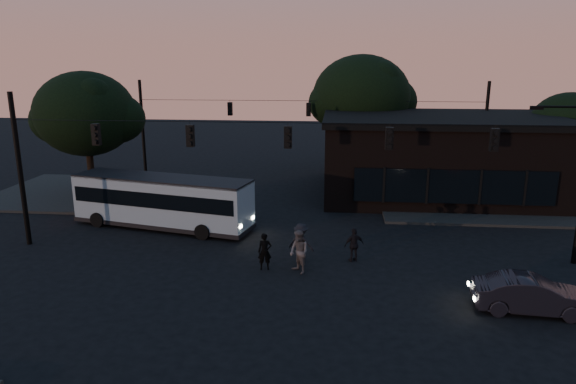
# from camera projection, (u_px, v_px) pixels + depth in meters

# --- Properties ---
(ground) EXTENTS (120.00, 120.00, 0.00)m
(ground) POSITION_uv_depth(u_px,v_px,m) (278.00, 289.00, 20.57)
(ground) COLOR black
(ground) RESTS_ON ground
(sidewalk_far_right) EXTENTS (14.00, 10.00, 0.15)m
(sidewalk_far_right) POSITION_uv_depth(u_px,v_px,m) (489.00, 202.00, 32.93)
(sidewalk_far_right) COLOR black
(sidewalk_far_right) RESTS_ON ground
(sidewalk_far_left) EXTENTS (14.00, 10.00, 0.15)m
(sidewalk_far_left) POSITION_uv_depth(u_px,v_px,m) (100.00, 193.00, 35.37)
(sidewalk_far_left) COLOR black
(sidewalk_far_left) RESTS_ON ground
(building) EXTENTS (15.40, 10.41, 5.40)m
(building) POSITION_uv_depth(u_px,v_px,m) (438.00, 156.00, 34.47)
(building) COLOR black
(building) RESTS_ON ground
(tree_behind) EXTENTS (7.60, 7.60, 9.43)m
(tree_behind) POSITION_uv_depth(u_px,v_px,m) (361.00, 97.00, 39.89)
(tree_behind) COLOR black
(tree_behind) RESTS_ON ground
(tree_right) EXTENTS (5.20, 5.20, 6.86)m
(tree_right) POSITION_uv_depth(u_px,v_px,m) (569.00, 125.00, 35.10)
(tree_right) COLOR black
(tree_right) RESTS_ON ground
(tree_left) EXTENTS (6.40, 6.40, 8.30)m
(tree_left) POSITION_uv_depth(u_px,v_px,m) (86.00, 114.00, 33.05)
(tree_left) COLOR black
(tree_left) RESTS_ON ground
(signal_rig_near) EXTENTS (26.24, 0.30, 7.50)m
(signal_rig_near) POSITION_uv_depth(u_px,v_px,m) (288.00, 161.00, 23.33)
(signal_rig_near) COLOR black
(signal_rig_near) RESTS_ON ground
(signal_rig_far) EXTENTS (26.24, 0.30, 7.50)m
(signal_rig_far) POSITION_uv_depth(u_px,v_px,m) (308.00, 125.00, 38.83)
(signal_rig_far) COLOR black
(signal_rig_far) RESTS_ON ground
(bus) EXTENTS (10.32, 4.57, 2.83)m
(bus) POSITION_uv_depth(u_px,v_px,m) (162.00, 199.00, 27.85)
(bus) COLOR gray
(bus) RESTS_ON ground
(car) EXTENTS (4.18, 1.75, 1.35)m
(car) POSITION_uv_depth(u_px,v_px,m) (532.00, 295.00, 18.53)
(car) COLOR black
(car) RESTS_ON ground
(pedestrian_a) EXTENTS (0.66, 0.49, 1.65)m
(pedestrian_a) POSITION_uv_depth(u_px,v_px,m) (265.00, 251.00, 22.33)
(pedestrian_a) COLOR black
(pedestrian_a) RESTS_ON ground
(pedestrian_b) EXTENTS (1.13, 1.17, 1.89)m
(pedestrian_b) POSITION_uv_depth(u_px,v_px,m) (299.00, 252.00, 21.92)
(pedestrian_b) COLOR #4E4748
(pedestrian_b) RESTS_ON ground
(pedestrian_c) EXTENTS (1.01, 0.74, 1.59)m
(pedestrian_c) POSITION_uv_depth(u_px,v_px,m) (354.00, 245.00, 23.23)
(pedestrian_c) COLOR black
(pedestrian_c) RESTS_ON ground
(pedestrian_d) EXTENTS (1.33, 0.98, 1.83)m
(pedestrian_d) POSITION_uv_depth(u_px,v_px,m) (301.00, 243.00, 23.08)
(pedestrian_d) COLOR black
(pedestrian_d) RESTS_ON ground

